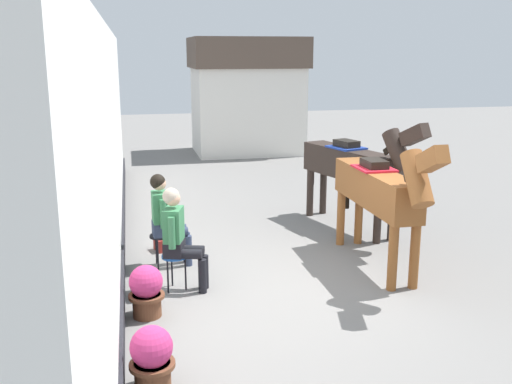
% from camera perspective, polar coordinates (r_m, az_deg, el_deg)
% --- Properties ---
extents(ground_plane, '(40.00, 40.00, 0.00)m').
position_cam_1_polar(ground_plane, '(10.81, 0.05, -3.13)').
color(ground_plane, slate).
extents(pub_facade_wall, '(0.34, 14.00, 3.40)m').
position_cam_1_polar(pub_facade_wall, '(8.76, -14.31, 2.85)').
color(pub_facade_wall, white).
rests_on(pub_facade_wall, ground_plane).
extents(distant_cottage, '(3.40, 2.60, 3.50)m').
position_cam_1_polar(distant_cottage, '(18.36, -0.89, 9.46)').
color(distant_cottage, silver).
rests_on(distant_cottage, ground_plane).
extents(seated_visitor_near, '(0.61, 0.48, 1.39)m').
position_cam_1_polar(seated_visitor_near, '(7.74, -7.51, -4.05)').
color(seated_visitor_near, '#194C99').
rests_on(seated_visitor_near, ground_plane).
extents(seated_visitor_far, '(0.61, 0.49, 1.39)m').
position_cam_1_polar(seated_visitor_far, '(8.63, -8.83, -2.23)').
color(seated_visitor_far, black).
rests_on(seated_visitor_far, ground_plane).
extents(saddled_horse_near, '(0.50, 3.00, 2.06)m').
position_cam_1_polar(saddled_horse_near, '(8.57, 11.91, 0.16)').
color(saddled_horse_near, brown).
rests_on(saddled_horse_near, ground_plane).
extents(saddled_horse_far, '(1.16, 2.90, 2.06)m').
position_cam_1_polar(saddled_horse_far, '(10.41, 9.49, 2.60)').
color(saddled_horse_far, '#2D231E').
rests_on(saddled_horse_far, ground_plane).
extents(flower_planter_near, '(0.43, 0.43, 0.64)m').
position_cam_1_polar(flower_planter_near, '(5.73, -10.07, -15.51)').
color(flower_planter_near, brown).
rests_on(flower_planter_near, ground_plane).
extents(flower_planter_middle, '(0.43, 0.43, 0.64)m').
position_cam_1_polar(flower_planter_middle, '(7.18, -10.59, -9.33)').
color(flower_planter_middle, brown).
rests_on(flower_planter_middle, ground_plane).
extents(satchel_bag, '(0.19, 0.30, 0.20)m').
position_cam_1_polar(satchel_bag, '(9.49, -9.32, -5.07)').
color(satchel_bag, maroon).
rests_on(satchel_bag, ground_plane).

